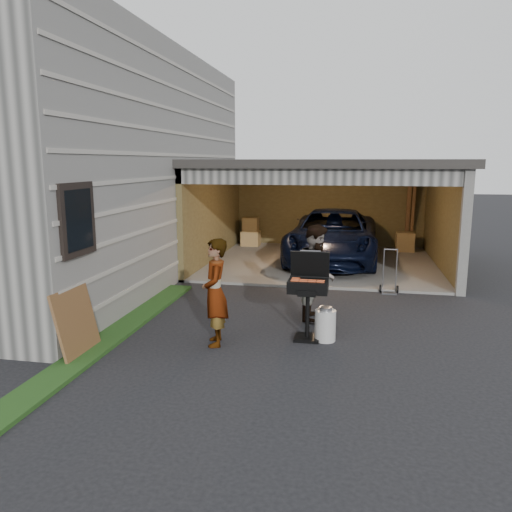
# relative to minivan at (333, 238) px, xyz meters

# --- Properties ---
(ground) EXTENTS (80.00, 80.00, 0.00)m
(ground) POSITION_rel_minivan_xyz_m (-1.02, -6.60, -0.72)
(ground) COLOR black
(ground) RESTS_ON ground
(house) EXTENTS (7.00, 11.00, 5.50)m
(house) POSITION_rel_minivan_xyz_m (-7.02, -2.60, 2.03)
(house) COLOR #474744
(house) RESTS_ON ground
(groundcover_strip) EXTENTS (0.50, 8.00, 0.06)m
(groundcover_strip) POSITION_rel_minivan_xyz_m (-3.27, -7.60, -0.69)
(groundcover_strip) COLOR #193814
(groundcover_strip) RESTS_ON ground
(garage) EXTENTS (6.80, 6.30, 2.90)m
(garage) POSITION_rel_minivan_xyz_m (-0.26, 0.20, 1.14)
(garage) COLOR #605E59
(garage) RESTS_ON ground
(minivan) EXTENTS (2.52, 5.27, 1.45)m
(minivan) POSITION_rel_minivan_xyz_m (0.00, 0.00, 0.00)
(minivan) COLOR black
(minivan) RESTS_ON ground
(woman) EXTENTS (0.56, 0.71, 1.69)m
(woman) POSITION_rel_minivan_xyz_m (-1.52, -6.89, 0.12)
(woman) COLOR silver
(woman) RESTS_ON ground
(man) EXTENTS (0.66, 0.85, 1.74)m
(man) POSITION_rel_minivan_xyz_m (-0.07, -5.23, 0.15)
(man) COLOR #3F1B19
(man) RESTS_ON ground
(bbq_grill) EXTENTS (0.63, 0.56, 1.41)m
(bbq_grill) POSITION_rel_minivan_xyz_m (-0.12, -6.36, 0.11)
(bbq_grill) COLOR black
(bbq_grill) RESTS_ON ground
(propane_tank) EXTENTS (0.45, 0.45, 0.51)m
(propane_tank) POSITION_rel_minivan_xyz_m (0.17, -6.39, -0.47)
(propane_tank) COLOR silver
(propane_tank) RESTS_ON ground
(plywood_panel) EXTENTS (0.26, 0.94, 1.03)m
(plywood_panel) POSITION_rel_minivan_xyz_m (-3.42, -7.74, -0.21)
(plywood_panel) COLOR brown
(plywood_panel) RESTS_ON ground
(hand_truck) EXTENTS (0.41, 0.30, 0.99)m
(hand_truck) POSITION_rel_minivan_xyz_m (1.38, -3.13, -0.53)
(hand_truck) COLOR slate
(hand_truck) RESTS_ON ground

